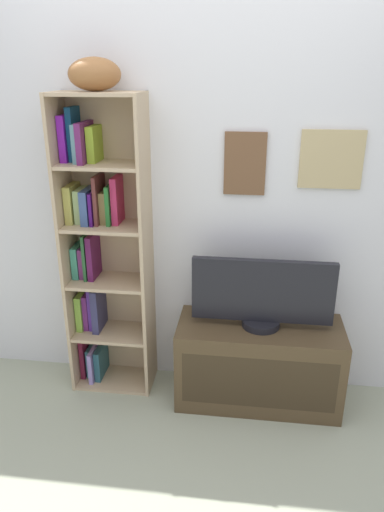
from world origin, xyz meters
TOP-DOWN VIEW (x-y plane):
  - back_wall at (0.00, 1.13)m, footprint 4.80×0.08m
  - bookshelf at (-0.56, 0.99)m, footprint 0.50×0.29m
  - football at (-0.51, 0.96)m, footprint 0.32×0.29m
  - tv_stand at (0.41, 0.89)m, footprint 0.97×0.41m
  - television at (0.41, 0.89)m, footprint 0.81×0.22m

SIDE VIEW (x-z plane):
  - tv_stand at x=0.41m, z-range 0.00..0.51m
  - television at x=0.41m, z-range 0.51..0.93m
  - bookshelf at x=-0.56m, z-range 0.01..1.81m
  - back_wall at x=0.00m, z-range 0.00..2.50m
  - football at x=-0.51m, z-range 1.81..1.97m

